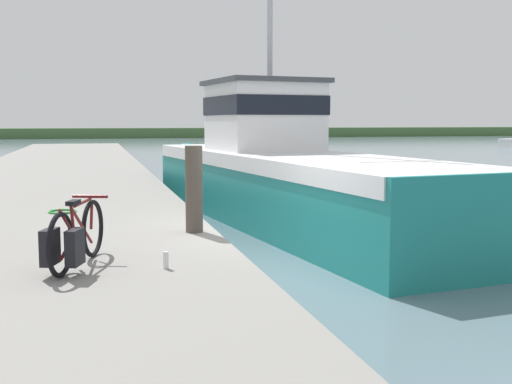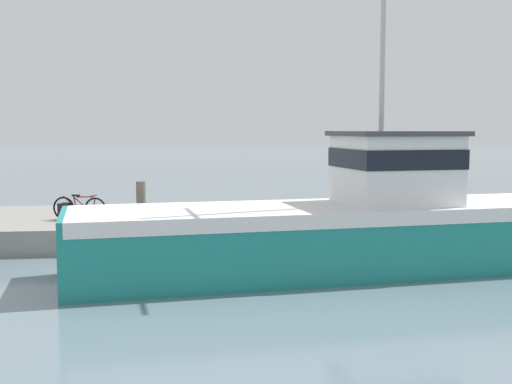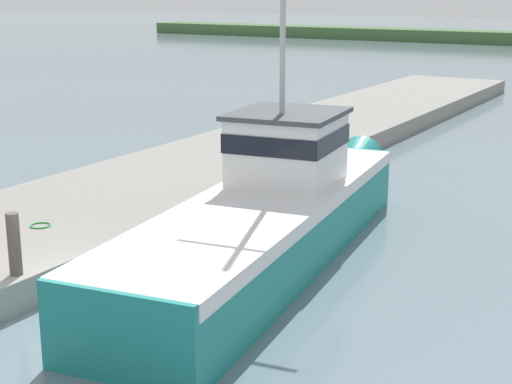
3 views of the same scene
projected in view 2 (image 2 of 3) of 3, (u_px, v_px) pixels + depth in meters
ground_plane at (141, 262)px, 17.05m from camera, size 320.00×320.00×0.00m
dock_pier at (149, 226)px, 20.99m from camera, size 6.08×80.00×0.74m
fishing_boat_main at (360, 223)px, 15.95m from camera, size 4.74×15.42×10.07m
bicycle_touring at (75, 208)px, 19.71m from camera, size 0.76×1.70×0.79m
mooring_post at (141, 204)px, 18.22m from camera, size 0.26×0.26×1.32m
hose_coil at (230, 216)px, 20.62m from camera, size 0.51×0.51×0.04m
water_bottle_by_bike at (61, 222)px, 18.69m from camera, size 0.06×0.06×0.20m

